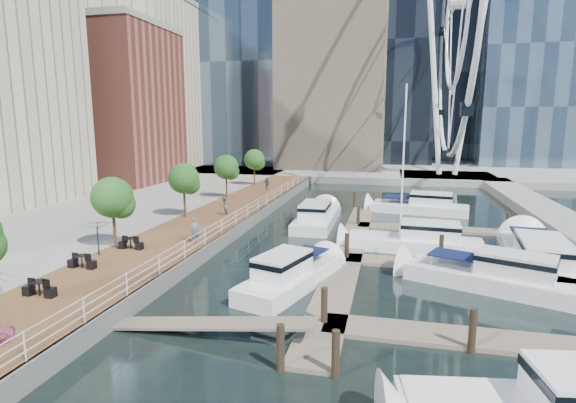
% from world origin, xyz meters
% --- Properties ---
extents(ground, '(520.00, 520.00, 0.00)m').
position_xyz_m(ground, '(0.00, 0.00, 0.00)').
color(ground, black).
rests_on(ground, ground).
extents(boardwalk, '(6.00, 60.00, 1.00)m').
position_xyz_m(boardwalk, '(-9.00, 15.00, 0.50)').
color(boardwalk, brown).
rests_on(boardwalk, ground).
extents(seawall, '(0.25, 60.00, 1.00)m').
position_xyz_m(seawall, '(-6.00, 15.00, 0.50)').
color(seawall, '#595954').
rests_on(seawall, ground).
extents(land_far, '(200.00, 114.00, 1.00)m').
position_xyz_m(land_far, '(0.00, 102.00, 0.50)').
color(land_far, gray).
rests_on(land_far, ground).
extents(breakwater, '(4.00, 60.00, 1.00)m').
position_xyz_m(breakwater, '(20.00, 20.00, 0.50)').
color(breakwater, gray).
rests_on(breakwater, ground).
extents(pier, '(14.00, 12.00, 1.00)m').
position_xyz_m(pier, '(14.00, 52.00, 0.50)').
color(pier, gray).
rests_on(pier, ground).
extents(railing, '(0.10, 60.00, 1.05)m').
position_xyz_m(railing, '(-6.10, 15.00, 1.52)').
color(railing, white).
rests_on(railing, boardwalk).
extents(floating_docks, '(16.00, 34.00, 2.60)m').
position_xyz_m(floating_docks, '(7.97, 9.98, 0.49)').
color(floating_docks, '#6D6051').
rests_on(floating_docks, ground).
extents(midrise_condos, '(19.00, 67.00, 28.00)m').
position_xyz_m(midrise_condos, '(-33.57, 26.82, 13.42)').
color(midrise_condos, '#BCAD8E').
rests_on(midrise_condos, ground).
extents(ferris_wheel, '(5.80, 45.60, 47.80)m').
position_xyz_m(ferris_wheel, '(14.00, 52.00, 25.92)').
color(ferris_wheel, white).
rests_on(ferris_wheel, ground).
extents(street_trees, '(2.60, 42.60, 4.60)m').
position_xyz_m(street_trees, '(-11.40, 14.00, 4.29)').
color(street_trees, '#3F2B1C').
rests_on(street_trees, ground).
extents(cafe_tables, '(2.50, 13.70, 0.74)m').
position_xyz_m(cafe_tables, '(-10.40, -2.00, 1.37)').
color(cafe_tables, black).
rests_on(cafe_tables, ground).
extents(yacht_foreground, '(10.22, 6.18, 2.15)m').
position_xyz_m(yacht_foreground, '(11.24, 4.62, 0.00)').
color(yacht_foreground, silver).
rests_on(yacht_foreground, ground).
extents(pedestrian_near, '(0.74, 0.72, 1.71)m').
position_xyz_m(pedestrian_near, '(-6.96, 6.39, 1.85)').
color(pedestrian_near, slate).
rests_on(pedestrian_near, boardwalk).
extents(pedestrian_mid, '(0.64, 0.80, 1.59)m').
position_xyz_m(pedestrian_mid, '(-8.34, 15.30, 1.80)').
color(pedestrian_mid, '#85695B').
rests_on(pedestrian_mid, boardwalk).
extents(pedestrian_far, '(0.96, 0.68, 1.51)m').
position_xyz_m(pedestrian_far, '(-8.73, 30.44, 1.75)').
color(pedestrian_far, '#363D44').
rests_on(pedestrian_far, boardwalk).
extents(moored_yachts, '(19.49, 37.32, 11.50)m').
position_xyz_m(moored_yachts, '(7.53, 10.62, 0.00)').
color(moored_yachts, white).
rests_on(moored_yachts, ground).
extents(cafe_seating, '(4.64, 13.47, 2.70)m').
position_xyz_m(cafe_seating, '(-10.59, -5.21, 2.23)').
color(cafe_seating, '#0F3921').
rests_on(cafe_seating, ground).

